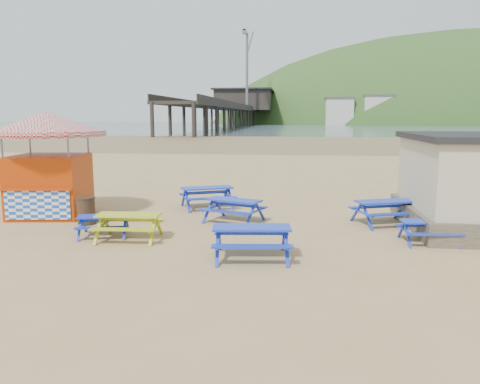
# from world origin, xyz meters

# --- Properties ---
(ground) EXTENTS (400.00, 400.00, 0.00)m
(ground) POSITION_xyz_m (0.00, 0.00, 0.00)
(ground) COLOR tan
(ground) RESTS_ON ground
(wet_sand) EXTENTS (400.00, 400.00, 0.00)m
(wet_sand) POSITION_xyz_m (0.00, 55.00, 0.00)
(wet_sand) COLOR olive
(wet_sand) RESTS_ON ground
(sea) EXTENTS (400.00, 400.00, 0.00)m
(sea) POSITION_xyz_m (0.00, 170.00, 0.01)
(sea) COLOR #4B5E6C
(sea) RESTS_ON ground
(picnic_table_blue_a) EXTENTS (2.55, 2.35, 0.86)m
(picnic_table_blue_a) POSITION_xyz_m (-0.54, 3.41, 0.43)
(picnic_table_blue_a) COLOR #1240B9
(picnic_table_blue_a) RESTS_ON ground
(picnic_table_blue_b) EXTENTS (2.37, 2.15, 0.81)m
(picnic_table_blue_b) POSITION_xyz_m (0.87, 1.01, 0.41)
(picnic_table_blue_b) COLOR #1240B9
(picnic_table_blue_b) RESTS_ON ground
(picnic_table_blue_c) EXTENTS (2.42, 2.18, 0.84)m
(picnic_table_blue_c) POSITION_xyz_m (6.12, 1.22, 0.42)
(picnic_table_blue_c) COLOR #1240B9
(picnic_table_blue_c) RESTS_ON ground
(picnic_table_blue_d) EXTENTS (1.81, 1.58, 0.65)m
(picnic_table_blue_d) POSITION_xyz_m (-2.94, -1.42, 0.33)
(picnic_table_blue_d) COLOR #1240B9
(picnic_table_blue_d) RESTS_ON ground
(picnic_table_blue_e) EXTENTS (2.21, 1.85, 0.86)m
(picnic_table_blue_e) POSITION_xyz_m (1.88, -3.19, 0.43)
(picnic_table_blue_e) COLOR #1240B9
(picnic_table_blue_e) RESTS_ON ground
(picnic_table_blue_f) EXTENTS (1.68, 1.39, 0.67)m
(picnic_table_blue_f) POSITION_xyz_m (6.96, -1.12, 0.34)
(picnic_table_blue_f) COLOR #1240B9
(picnic_table_blue_f) RESTS_ON ground
(picnic_table_yellow) EXTENTS (1.97, 1.63, 0.80)m
(picnic_table_yellow) POSITION_xyz_m (-2.00, -1.76, 0.40)
(picnic_table_yellow) COLOR #88AB10
(picnic_table_yellow) RESTS_ON ground
(ice_cream_kiosk) EXTENTS (4.88, 4.88, 3.89)m
(ice_cream_kiosk) POSITION_xyz_m (-6.15, 1.35, 2.45)
(ice_cream_kiosk) COLOR #AF3004
(ice_cream_kiosk) RESTS_ON ground
(litter_bin) EXTENTS (0.65, 0.65, 0.96)m
(litter_bin) POSITION_xyz_m (-4.18, 0.06, 0.49)
(litter_bin) COLOR #3D2C1B
(litter_bin) RESTS_ON ground
(pier) EXTENTS (24.00, 220.00, 39.29)m
(pier) POSITION_xyz_m (-17.99, 178.23, 5.46)
(pier) COLOR black
(pier) RESTS_ON ground
(headland_town) EXTENTS (264.00, 144.00, 108.00)m
(headland_town) POSITION_xyz_m (90.00, 229.68, -9.91)
(headland_town) COLOR #2D4C1E
(headland_town) RESTS_ON ground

